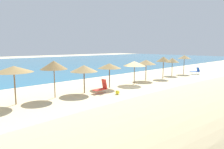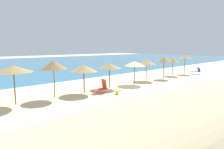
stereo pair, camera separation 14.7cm
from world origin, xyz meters
name	(u,v)px [view 2 (the right image)]	position (x,y,z in m)	size (l,w,h in m)	color
ground_plane	(136,86)	(0.00, 0.00, 0.00)	(160.00, 160.00, 0.00)	beige
sea_water	(18,65)	(0.00, 35.85, 0.00)	(160.00, 56.15, 0.01)	teal
beach_umbrella_1	(13,69)	(-11.57, 1.60, 2.55)	(2.67, 2.67, 2.79)	brown
beach_umbrella_2	(54,65)	(-8.57, 1.46, 2.66)	(2.17, 2.17, 3.01)	brown
beach_umbrella_3	(84,68)	(-5.81, 1.21, 2.20)	(2.45, 2.45, 2.51)	brown
beach_umbrella_4	(109,66)	(-2.55, 1.39, 2.21)	(2.37, 2.37, 2.47)	brown
beach_umbrella_5	(135,64)	(0.87, 0.99, 2.27)	(2.51, 2.51, 2.52)	brown
beach_umbrella_6	(146,62)	(3.81, 1.60, 2.24)	(2.36, 2.36, 2.54)	brown
beach_umbrella_7	(164,59)	(6.76, 1.01, 2.52)	(1.91, 1.91, 2.85)	brown
beach_umbrella_8	(173,60)	(10.06, 1.59, 2.21)	(1.91, 1.91, 2.55)	brown
beach_umbrella_9	(185,57)	(13.02, 1.28, 2.57)	(1.93, 1.93, 2.86)	brown
lounge_chair_0	(101,87)	(-4.72, 0.14, 0.49)	(1.32, 0.61, 1.22)	red
lounge_chair_2	(196,71)	(14.00, -0.12, 0.45)	(1.53, 1.23, 1.01)	blue
beach_ball	(117,92)	(-4.08, -1.26, 0.18)	(0.36, 0.36, 0.36)	yellow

